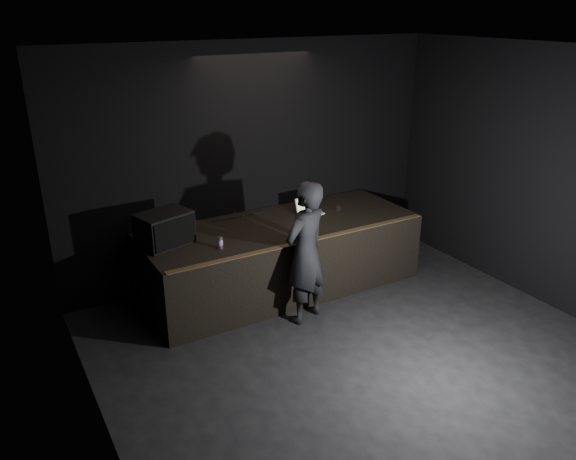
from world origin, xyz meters
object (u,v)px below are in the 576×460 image
at_px(person, 305,253).
at_px(stage_monitor, 165,229).
at_px(laptop, 308,210).
at_px(beer_can, 220,243).
at_px(stage_riser, 281,256).

bearing_deg(person, stage_monitor, -55.70).
distance_m(stage_monitor, laptop, 2.25).
bearing_deg(beer_can, person, -33.08).
distance_m(laptop, person, 1.37).
relative_size(stage_riser, laptop, 10.19).
xyz_separation_m(stage_riser, laptop, (0.58, 0.19, 0.56)).
bearing_deg(stage_riser, person, -100.39).
height_order(stage_riser, person, person).
bearing_deg(beer_can, laptop, 17.88).
bearing_deg(laptop, stage_monitor, 170.95).
bearing_deg(stage_riser, stage_monitor, 175.59).
bearing_deg(stage_monitor, person, -52.48).
height_order(stage_riser, laptop, laptop).
xyz_separation_m(stage_riser, beer_can, (-1.10, -0.35, 0.58)).
height_order(laptop, beer_can, laptop).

